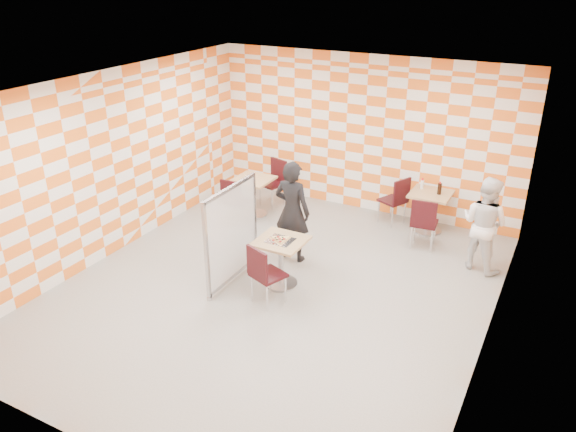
% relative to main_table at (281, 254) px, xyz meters
% --- Properties ---
extents(room_shell, '(7.00, 7.00, 7.00)m').
position_rel_main_table_xyz_m(room_shell, '(0.00, 0.37, 0.99)').
color(room_shell, '#979792').
rests_on(room_shell, ground).
extents(main_table, '(0.70, 0.70, 0.75)m').
position_rel_main_table_xyz_m(main_table, '(0.00, 0.00, 0.00)').
color(main_table, tan).
rests_on(main_table, ground).
extents(second_table, '(0.70, 0.70, 0.75)m').
position_rel_main_table_xyz_m(second_table, '(1.47, 2.88, 0.00)').
color(second_table, tan).
rests_on(second_table, ground).
extents(empty_table, '(0.70, 0.70, 0.75)m').
position_rel_main_table_xyz_m(empty_table, '(-1.70, 2.02, 0.00)').
color(empty_table, tan).
rests_on(empty_table, ground).
extents(chair_main_front, '(0.55, 0.55, 0.92)m').
position_rel_main_table_xyz_m(chair_main_front, '(0.05, -0.61, 0.04)').
color(chair_main_front, black).
rests_on(chair_main_front, ground).
extents(chair_second_front, '(0.46, 0.47, 0.92)m').
position_rel_main_table_xyz_m(chair_second_front, '(1.57, 2.13, 0.04)').
color(chair_second_front, black).
rests_on(chair_second_front, ground).
extents(chair_second_side, '(0.57, 0.56, 0.92)m').
position_rel_main_table_xyz_m(chair_second_side, '(0.86, 2.88, 0.04)').
color(chair_second_side, black).
rests_on(chair_second_side, ground).
extents(chair_empty_near, '(0.44, 0.45, 0.92)m').
position_rel_main_table_xyz_m(chair_empty_near, '(-1.75, 1.43, 0.04)').
color(chair_empty_near, black).
rests_on(chair_empty_near, ground).
extents(chair_empty_far, '(0.52, 0.53, 0.92)m').
position_rel_main_table_xyz_m(chair_empty_far, '(-1.60, 2.70, 0.04)').
color(chair_empty_far, black).
rests_on(chair_empty_far, ground).
extents(partition, '(0.08, 1.38, 1.55)m').
position_rel_main_table_xyz_m(partition, '(-0.71, -0.23, 0.28)').
color(partition, white).
rests_on(partition, ground).
extents(man_dark, '(0.63, 0.43, 1.69)m').
position_rel_main_table_xyz_m(man_dark, '(-0.24, 0.82, 0.33)').
color(man_dark, black).
rests_on(man_dark, ground).
extents(man_white, '(0.91, 0.81, 1.54)m').
position_rel_main_table_xyz_m(man_white, '(2.55, 1.93, 0.26)').
color(man_white, white).
rests_on(man_white, ground).
extents(pizza_on_foil, '(0.40, 0.40, 0.04)m').
position_rel_main_table_xyz_m(pizza_on_foil, '(-0.00, -0.02, 0.26)').
color(pizza_on_foil, silver).
rests_on(pizza_on_foil, main_table).
extents(sport_bottle, '(0.06, 0.06, 0.20)m').
position_rel_main_table_xyz_m(sport_bottle, '(1.27, 3.01, 0.33)').
color(sport_bottle, white).
rests_on(sport_bottle, second_table).
extents(soda_bottle, '(0.07, 0.07, 0.23)m').
position_rel_main_table_xyz_m(soda_bottle, '(1.61, 2.89, 0.34)').
color(soda_bottle, black).
rests_on(soda_bottle, second_table).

